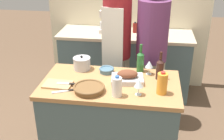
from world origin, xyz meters
The scene contains 22 objects.
kitchen_island centered at (0.00, 0.00, 0.43)m, with size 1.27×0.70×0.86m.
back_counter centered at (0.00, 1.40, 0.45)m, with size 1.82×0.60×0.90m.
back_wall centered at (0.00, 1.75, 1.27)m, with size 2.32×0.10×2.55m.
roasting_pan centered at (0.15, 0.05, 0.91)m, with size 0.32×0.24×0.11m.
wicker_basket centered at (-0.16, -0.18, 0.89)m, with size 0.28×0.28×0.05m.
cutting_board centered at (-0.46, -0.12, 0.87)m, with size 0.26×0.18×0.02m.
stock_pot centered at (-0.33, 0.25, 0.93)m, with size 0.18×0.18×0.15m.
mixing_bowl centered at (-0.07, 0.21, 0.89)m, with size 0.15×0.15×0.05m.
juice_jug centered at (0.46, -0.13, 0.96)m, with size 0.09×0.09×0.20m.
milk_jug centered at (0.09, -0.22, 0.95)m, with size 0.08×0.08×0.19m.
wine_bottle_green centered at (0.26, 0.29, 0.98)m, with size 0.07×0.07×0.28m.
wine_bottle_dark centered at (0.45, 0.15, 0.97)m, with size 0.07×0.07×0.27m.
wine_glass_left centered at (0.34, 0.23, 0.97)m, with size 0.08×0.08×0.14m.
wine_glass_right centered at (0.27, -0.18, 0.97)m, with size 0.08×0.08×0.14m.
knife_chef centered at (-0.36, -0.21, 0.87)m, with size 0.23×0.12×0.01m.
knife_paring centered at (-0.37, -0.11, 0.88)m, with size 0.18×0.04×0.01m.
stand_mixer centered at (-0.26, 1.38, 1.02)m, with size 0.18×0.14×0.30m.
condiment_bottle_tall centered at (-0.06, 1.33, 0.99)m, with size 0.05×0.05×0.20m.
condiment_bottle_short centered at (0.12, 1.44, 0.96)m, with size 0.06×0.06×0.14m.
condiment_bottle_extra centered at (-0.05, 1.24, 0.98)m, with size 0.07×0.07×0.18m.
person_cook_aproned centered at (-0.03, 0.71, 0.97)m, with size 0.31×0.34×1.73m.
person_cook_guest centered at (0.36, 0.71, 0.94)m, with size 0.35×0.35×1.69m.
Camera 1 is at (0.34, -2.26, 2.08)m, focal length 45.00 mm.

